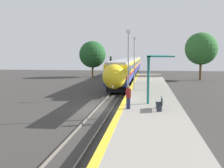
{
  "coord_description": "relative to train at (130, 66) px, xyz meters",
  "views": [
    {
      "loc": [
        3.79,
        -24.76,
        4.99
      ],
      "look_at": [
        0.6,
        0.53,
        2.26
      ],
      "focal_mm": 45.0,
      "sensor_mm": 36.0,
      "label": 1
    }
  ],
  "objects": [
    {
      "name": "rail_left",
      "position": [
        -0.72,
        -38.28,
        -2.21
      ],
      "size": [
        0.08,
        90.0,
        0.15
      ],
      "primitive_type": "cube",
      "color": "slate",
      "rests_on": "ground_plane"
    },
    {
      "name": "lamppost_near",
      "position": [
        2.33,
        -41.24,
        2.03
      ],
      "size": [
        0.36,
        0.2,
        5.83
      ],
      "color": "#9E9EA3",
      "rests_on": "platform_right"
    },
    {
      "name": "ground_plane",
      "position": [
        0.0,
        -38.28,
        -2.29
      ],
      "size": [
        120.0,
        120.0,
        0.0
      ],
      "primitive_type": "plane",
      "color": "#383533"
    },
    {
      "name": "railway_signal",
      "position": [
        -2.06,
        -18.38,
        0.52
      ],
      "size": [
        0.28,
        0.28,
        4.61
      ],
      "color": "#59595E",
      "rests_on": "ground_plane"
    },
    {
      "name": "train",
      "position": [
        0.0,
        0.0,
        0.0
      ],
      "size": [
        2.86,
        65.04,
        3.99
      ],
      "color": "black",
      "rests_on": "ground_plane"
    },
    {
      "name": "station_canopy",
      "position": [
        4.46,
        -31.79,
        2.34
      ],
      "size": [
        2.02,
        20.69,
        3.85
      ],
      "color": "#1E6B66",
      "rests_on": "platform_right"
    },
    {
      "name": "lamppost_mid",
      "position": [
        2.33,
        -31.47,
        2.03
      ],
      "size": [
        0.36,
        0.2,
        5.83
      ],
      "color": "#9E9EA3",
      "rests_on": "platform_right"
    },
    {
      "name": "person_waiting",
      "position": [
        2.45,
        -42.91,
        -0.4
      ],
      "size": [
        0.36,
        0.22,
        1.7
      ],
      "color": "navy",
      "rests_on": "platform_right"
    },
    {
      "name": "background_tree_left",
      "position": [
        -8.05,
        -2.92,
        2.6
      ],
      "size": [
        5.78,
        5.78,
        7.79
      ],
      "color": "brown",
      "rests_on": "ground_plane"
    },
    {
      "name": "platform_right",
      "position": [
        4.07,
        -38.28,
        -1.78
      ],
      "size": [
        4.72,
        64.0,
        1.02
      ],
      "color": "gray",
      "rests_on": "ground_plane"
    },
    {
      "name": "rail_right",
      "position": [
        0.72,
        -38.28,
        -2.21
      ],
      "size": [
        0.08,
        90.0,
        0.15
      ],
      "primitive_type": "cube",
      "color": "slate",
      "rests_on": "ground_plane"
    },
    {
      "name": "platform_bench",
      "position": [
        4.73,
        -43.03,
        -0.8
      ],
      "size": [
        0.44,
        1.66,
        0.89
      ],
      "color": "#2D333D",
      "rests_on": "platform_right"
    },
    {
      "name": "background_tree_right",
      "position": [
        13.87,
        -7.77,
        3.69
      ],
      "size": [
        6.12,
        6.12,
        9.06
      ],
      "color": "brown",
      "rests_on": "ground_plane"
    }
  ]
}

